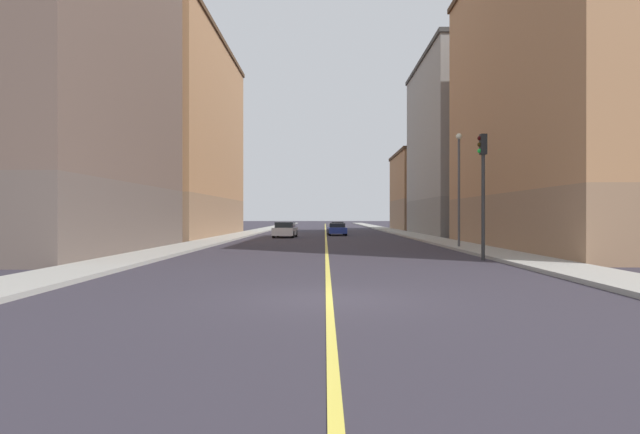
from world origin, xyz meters
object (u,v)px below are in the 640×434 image
building_right_corner (36,30)px  car_blue (337,229)px  building_left_far (436,191)px  building_right_midblock (166,138)px  street_lamp_left_near (459,177)px  car_white (285,230)px  car_red (338,227)px  building_left_mid (473,147)px  building_left_near (586,92)px  traffic_light_left_near (483,178)px

building_right_corner → car_blue: 33.36m
building_right_corner → car_blue: bearing=58.6°
building_left_far → building_right_midblock: 38.82m
building_left_far → car_blue: 25.13m
building_left_far → car_blue: bearing=-125.0°
street_lamp_left_near → car_blue: bearing=106.5°
building_right_midblock → car_white: building_right_midblock is taller
street_lamp_left_near → car_red: size_ratio=1.55×
building_left_mid → building_right_corner: size_ratio=0.83×
building_left_far → building_right_corner: 56.47m
car_white → car_blue: 7.40m
building_left_near → car_white: size_ratio=5.00×
car_white → car_blue: (4.85, 5.59, -0.08)m
building_left_near → car_white: (-18.99, 17.58, -8.55)m
car_red → building_right_midblock: bearing=-135.3°
traffic_light_left_near → car_white: traffic_light_left_near is taller
building_left_far → car_white: 32.39m
building_left_far → street_lamp_left_near: building_left_far is taller
building_left_far → building_right_midblock: size_ratio=0.60×
building_right_midblock → car_red: size_ratio=6.03×
building_left_near → street_lamp_left_near: 8.92m
car_blue → street_lamp_left_near: bearing=-73.5°
street_lamp_left_near → car_white: 21.10m
building_left_mid → car_blue: size_ratio=4.34×
building_right_corner → building_right_midblock: size_ratio=0.89×
car_red → car_blue: 13.21m
car_red → street_lamp_left_near: bearing=-80.0°
car_red → car_blue: bearing=-91.7°
building_right_corner → building_right_midblock: building_right_corner is taller
building_left_far → traffic_light_left_near: (-8.40, -51.44, -1.73)m
building_left_near → car_blue: size_ratio=5.12×
building_left_mid → car_blue: building_left_mid is taller
traffic_light_left_near → car_red: size_ratio=1.28×
building_left_mid → traffic_light_left_near: bearing=-104.6°
building_left_mid → car_red: (-13.75, 12.17, -8.47)m
building_left_near → building_right_midblock: 36.37m
traffic_light_left_near → building_right_midblock: bearing=128.5°
building_left_mid → building_left_far: size_ratio=1.24×
building_left_mid → car_red: 20.22m
car_white → street_lamp_left_near: bearing=-56.1°
traffic_light_left_near → street_lamp_left_near: (1.02, 8.37, 0.62)m
building_left_near → building_right_midblock: (-30.53, 19.77, 0.21)m
building_left_near → building_left_mid: 24.21m
building_left_near → car_blue: bearing=121.4°
street_lamp_left_near → car_red: street_lamp_left_near is taller
building_right_corner → street_lamp_left_near: 24.64m
building_left_near → car_white: bearing=137.2°
building_left_near → building_left_far: (0.00, 43.40, -3.88)m
building_left_far → building_right_corner: size_ratio=0.67×
building_right_midblock → street_lamp_left_near: size_ratio=3.90×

